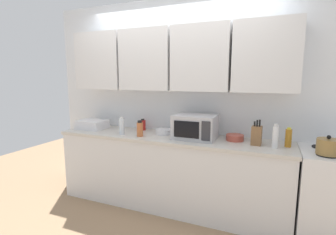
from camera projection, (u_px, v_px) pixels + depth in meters
The scene contains 13 objects.
wall_back_with_cabinets at pixel (176, 80), 3.18m from camera, with size 3.71×0.38×2.60m.
counter_run at pixel (169, 171), 3.14m from camera, with size 2.84×0.63×0.90m.
kettle at pixel (328, 147), 2.29m from camera, with size 0.19×0.19×0.18m.
microwave at pixel (195, 127), 2.92m from camera, with size 0.48×0.37×0.28m.
dish_rack at pixel (92, 124), 3.51m from camera, with size 0.38×0.30×0.12m, color silver.
knife_block at pixel (257, 135), 2.66m from camera, with size 0.11×0.13×0.27m.
bottle_amber_vinegar at pixel (288, 138), 2.58m from camera, with size 0.06×0.06×0.20m.
bottle_clear_tall at pixel (122, 126), 3.14m from camera, with size 0.07×0.07×0.22m.
bottle_white_jar at pixel (275, 137), 2.54m from camera, with size 0.06×0.06×0.25m.
bottle_red_sauce at pixel (143, 125), 3.41m from camera, with size 0.08×0.08×0.15m.
bottle_spice_jar at pixel (140, 129), 3.05m from camera, with size 0.08×0.08×0.19m.
bowl_ceramic_small at pixel (235, 138), 2.86m from camera, with size 0.20×0.20×0.07m, color #B24C3D.
bowl_mixing_large at pixel (164, 132), 3.18m from camera, with size 0.20×0.20×0.06m, color silver.
Camera 1 is at (1.14, -3.07, 1.61)m, focal length 26.89 mm.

